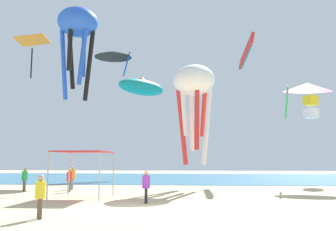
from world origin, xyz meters
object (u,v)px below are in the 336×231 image
object	(u,v)px
kite_diamond_orange	(33,42)
kite_octopus_blue	(78,27)
person_near_tent	(40,193)
kite_octopus_white	(194,85)
person_central	(146,184)
kite_delta_black	(113,54)
person_leftmost	(25,177)
kite_inflatable_teal	(142,87)
person_far_shore	(69,178)
kite_delta_pink	(307,87)
kite_parafoil_red	(246,52)
kite_box_yellow	(311,107)
person_rightmost	(72,176)
canopy_tent	(84,154)

from	to	relation	value
kite_diamond_orange	kite_octopus_blue	xyz separation A→B (m)	(7.32, -7.85, -1.62)
person_near_tent	kite_octopus_white	world-z (taller)	kite_octopus_white
person_central	person_near_tent	bearing A→B (deg)	-41.73
kite_delta_black	kite_diamond_orange	xyz separation A→B (m)	(-7.69, -2.83, 0.54)
person_near_tent	person_leftmost	size ratio (longest dim) A/B	0.99
person_leftmost	kite_inflatable_teal	xyz separation A→B (m)	(5.28, 19.28, 10.24)
kite_inflatable_teal	person_central	bearing A→B (deg)	-126.69
kite_octopus_blue	kite_diamond_orange	bearing A→B (deg)	57.91
person_far_shore	kite_octopus_white	distance (m)	11.25
person_central	kite_delta_pink	bearing A→B (deg)	125.61
person_central	kite_octopus_blue	xyz separation A→B (m)	(-6.48, 7.99, 11.45)
kite_parafoil_red	kite_box_yellow	bearing A→B (deg)	-130.04
person_near_tent	person_far_shore	distance (m)	10.88
person_near_tent	kite_delta_black	world-z (taller)	kite_delta_black
person_central	kite_octopus_white	bearing A→B (deg)	155.81
person_leftmost	kite_octopus_white	distance (m)	13.80
kite_octopus_blue	person_far_shore	bearing A→B (deg)	-151.31
kite_inflatable_teal	kite_octopus_white	bearing A→B (deg)	-114.47
person_rightmost	kite_parafoil_red	world-z (taller)	kite_parafoil_red
person_central	kite_box_yellow	distance (m)	21.74
kite_delta_pink	kite_inflatable_teal	bearing A→B (deg)	144.52
person_rightmost	kite_octopus_white	bearing A→B (deg)	82.07
person_far_shore	kite_diamond_orange	bearing A→B (deg)	-151.42
person_leftmost	kite_diamond_orange	world-z (taller)	kite_diamond_orange
person_central	person_rightmost	distance (m)	10.03
person_central	kite_inflatable_teal	distance (m)	27.64
canopy_tent	kite_delta_pink	bearing A→B (deg)	30.41
kite_diamond_orange	kite_octopus_blue	size ratio (longest dim) A/B	0.58
kite_box_yellow	kite_octopus_blue	world-z (taller)	kite_octopus_blue
canopy_tent	kite_octopus_white	xyz separation A→B (m)	(6.37, 6.58, 5.29)
kite_diamond_orange	kite_parafoil_red	bearing A→B (deg)	91.37
kite_parafoil_red	person_central	bearing A→B (deg)	148.87
person_leftmost	person_rightmost	distance (m)	3.24
kite_delta_black	person_leftmost	bearing A→B (deg)	96.66
kite_delta_pink	canopy_tent	bearing A→B (deg)	-143.07
person_near_tent	kite_delta_black	distance (m)	26.89
kite_parafoil_red	kite_octopus_blue	distance (m)	18.51
kite_delta_black	kite_delta_pink	xyz separation A→B (m)	(17.85, -7.42, -5.43)
person_leftmost	person_central	bearing A→B (deg)	-138.74
kite_box_yellow	kite_octopus_blue	distance (m)	22.14
person_far_shore	kite_parafoil_red	xyz separation A→B (m)	(14.08, 13.60, 12.68)
person_leftmost	kite_delta_black	size ratio (longest dim) A/B	0.31
canopy_tent	kite_diamond_orange	xyz separation A→B (m)	(-9.92, 13.76, 11.52)
person_leftmost	person_far_shore	world-z (taller)	person_leftmost
kite_inflatable_teal	kite_delta_pink	size ratio (longest dim) A/B	1.53
person_far_shore	kite_delta_black	xyz separation A→B (m)	(-0.21, 13.06, 12.54)
canopy_tent	kite_box_yellow	distance (m)	22.67
canopy_tent	person_central	world-z (taller)	canopy_tent
kite_inflatable_teal	kite_diamond_orange	size ratio (longest dim) A/B	1.57
canopy_tent	person_far_shore	xyz separation A→B (m)	(-2.02, 3.53, -1.56)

